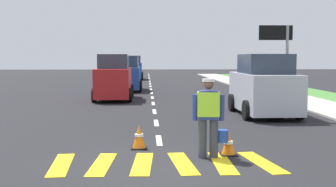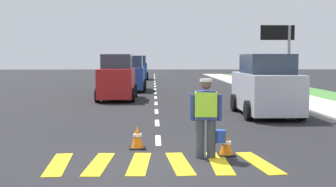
{
  "view_description": "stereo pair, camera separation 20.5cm",
  "coord_description": "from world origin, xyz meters",
  "px_view_note": "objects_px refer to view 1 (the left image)",
  "views": [
    {
      "loc": [
        -0.32,
        -8.41,
        2.12
      ],
      "look_at": [
        0.29,
        3.95,
        1.1
      ],
      "focal_mm": 47.26,
      "sensor_mm": 36.0,
      "label": 1
    },
    {
      "loc": [
        -0.12,
        -8.42,
        2.12
      ],
      "look_at": [
        0.29,
        3.95,
        1.1
      ],
      "focal_mm": 47.26,
      "sensor_mm": 36.0,
      "label": 2
    }
  ],
  "objects_px": {
    "traffic_cone_near": "(228,144)",
    "lane_direction_sign": "(280,49)",
    "road_worker": "(209,114)",
    "car_parked_curbside": "(264,87)",
    "car_oncoming_third": "(133,68)",
    "car_oncoming_lead": "(114,79)",
    "car_oncoming_second": "(126,75)",
    "traffic_cone_far": "(139,137)"
  },
  "relations": [
    {
      "from": "road_worker",
      "to": "car_oncoming_third",
      "type": "relative_size",
      "value": 0.44
    },
    {
      "from": "traffic_cone_near",
      "to": "car_oncoming_lead",
      "type": "bearing_deg",
      "value": 104.79
    },
    {
      "from": "road_worker",
      "to": "car_parked_curbside",
      "type": "xyz_separation_m",
      "value": [
        2.97,
        6.75,
        0.11
      ]
    },
    {
      "from": "lane_direction_sign",
      "to": "car_oncoming_second",
      "type": "distance_m",
      "value": 14.48
    },
    {
      "from": "traffic_cone_far",
      "to": "car_parked_curbside",
      "type": "relative_size",
      "value": 0.13
    },
    {
      "from": "car_oncoming_third",
      "to": "traffic_cone_far",
      "type": "bearing_deg",
      "value": -88.02
    },
    {
      "from": "traffic_cone_near",
      "to": "car_oncoming_third",
      "type": "relative_size",
      "value": 0.13
    },
    {
      "from": "traffic_cone_near",
      "to": "car_parked_curbside",
      "type": "xyz_separation_m",
      "value": [
        2.52,
        6.53,
        0.8
      ]
    },
    {
      "from": "traffic_cone_near",
      "to": "car_parked_curbside",
      "type": "height_order",
      "value": "car_parked_curbside"
    },
    {
      "from": "lane_direction_sign",
      "to": "car_oncoming_lead",
      "type": "distance_m",
      "value": 9.6
    },
    {
      "from": "road_worker",
      "to": "car_parked_curbside",
      "type": "bearing_deg",
      "value": 66.24
    },
    {
      "from": "traffic_cone_far",
      "to": "car_oncoming_lead",
      "type": "height_order",
      "value": "car_oncoming_lead"
    },
    {
      "from": "car_oncoming_third",
      "to": "traffic_cone_near",
      "type": "bearing_deg",
      "value": -84.71
    },
    {
      "from": "car_oncoming_second",
      "to": "car_oncoming_lead",
      "type": "bearing_deg",
      "value": -93.13
    },
    {
      "from": "car_oncoming_second",
      "to": "traffic_cone_far",
      "type": "bearing_deg",
      "value": -86.47
    },
    {
      "from": "car_oncoming_third",
      "to": "road_worker",
      "type": "bearing_deg",
      "value": -85.52
    },
    {
      "from": "road_worker",
      "to": "lane_direction_sign",
      "type": "height_order",
      "value": "lane_direction_sign"
    },
    {
      "from": "traffic_cone_near",
      "to": "traffic_cone_far",
      "type": "height_order",
      "value": "traffic_cone_far"
    },
    {
      "from": "road_worker",
      "to": "car_oncoming_third",
      "type": "bearing_deg",
      "value": 94.48
    },
    {
      "from": "road_worker",
      "to": "traffic_cone_far",
      "type": "height_order",
      "value": "road_worker"
    },
    {
      "from": "car_oncoming_second",
      "to": "lane_direction_sign",
      "type": "bearing_deg",
      "value": -66.04
    },
    {
      "from": "traffic_cone_near",
      "to": "car_oncoming_lead",
      "type": "height_order",
      "value": "car_oncoming_lead"
    },
    {
      "from": "traffic_cone_near",
      "to": "car_oncoming_second",
      "type": "relative_size",
      "value": 0.11
    },
    {
      "from": "road_worker",
      "to": "traffic_cone_far",
      "type": "bearing_deg",
      "value": 146.03
    },
    {
      "from": "car_oncoming_third",
      "to": "car_oncoming_second",
      "type": "relative_size",
      "value": 0.87
    },
    {
      "from": "traffic_cone_near",
      "to": "lane_direction_sign",
      "type": "bearing_deg",
      "value": 63.33
    },
    {
      "from": "traffic_cone_near",
      "to": "traffic_cone_far",
      "type": "bearing_deg",
      "value": 157.98
    },
    {
      "from": "traffic_cone_far",
      "to": "car_oncoming_second",
      "type": "distance_m",
      "value": 18.01
    },
    {
      "from": "car_parked_curbside",
      "to": "car_oncoming_second",
      "type": "height_order",
      "value": "car_parked_curbside"
    },
    {
      "from": "lane_direction_sign",
      "to": "car_parked_curbside",
      "type": "relative_size",
      "value": 0.78
    },
    {
      "from": "car_oncoming_second",
      "to": "traffic_cone_near",
      "type": "bearing_deg",
      "value": -80.76
    },
    {
      "from": "road_worker",
      "to": "car_oncoming_lead",
      "type": "xyz_separation_m",
      "value": [
        -2.93,
        13.01,
        0.12
      ]
    },
    {
      "from": "lane_direction_sign",
      "to": "car_oncoming_lead",
      "type": "relative_size",
      "value": 0.77
    },
    {
      "from": "lane_direction_sign",
      "to": "car_oncoming_third",
      "type": "distance_m",
      "value": 28.15
    },
    {
      "from": "traffic_cone_near",
      "to": "road_worker",
      "type": "bearing_deg",
      "value": -153.99
    },
    {
      "from": "traffic_cone_near",
      "to": "car_oncoming_third",
      "type": "bearing_deg",
      "value": 95.29
    },
    {
      "from": "car_oncoming_lead",
      "to": "car_parked_curbside",
      "type": "xyz_separation_m",
      "value": [
        5.9,
        -6.27,
        -0.02
      ]
    },
    {
      "from": "road_worker",
      "to": "car_oncoming_lead",
      "type": "height_order",
      "value": "car_oncoming_lead"
    },
    {
      "from": "car_oncoming_lead",
      "to": "car_oncoming_third",
      "type": "xyz_separation_m",
      "value": [
        0.32,
        20.28,
        0.0
      ]
    },
    {
      "from": "lane_direction_sign",
      "to": "car_oncoming_lead",
      "type": "height_order",
      "value": "lane_direction_sign"
    },
    {
      "from": "traffic_cone_far",
      "to": "traffic_cone_near",
      "type": "bearing_deg",
      "value": -22.02
    },
    {
      "from": "lane_direction_sign",
      "to": "traffic_cone_far",
      "type": "distance_m",
      "value": 7.07
    }
  ]
}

